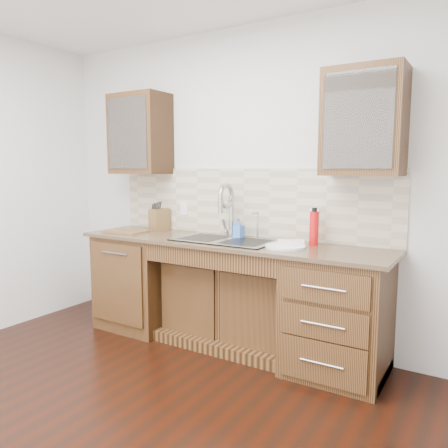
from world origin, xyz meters
The scene contains 24 objects.
ground centered at (0.00, 0.00, -0.05)m, with size 4.00×3.50×0.10m, color black.
wall_back centered at (0.00, 1.80, 1.35)m, with size 4.00×0.10×2.70m, color silver.
base_cabinet_left centered at (-0.95, 1.44, 0.44)m, with size 0.70×0.62×0.88m, color #593014.
base_cabinet_center centered at (0.00, 1.53, 0.35)m, with size 1.20×0.44×0.70m, color #593014.
base_cabinet_right centered at (0.95, 1.44, 0.44)m, with size 0.70×0.62×0.88m, color #593014.
countertop centered at (0.00, 1.43, 0.90)m, with size 2.70×0.65×0.03m, color #84705B.
backsplash centered at (0.00, 1.74, 1.21)m, with size 2.70×0.02×0.59m, color beige.
sink centered at (0.00, 1.41, 0.83)m, with size 0.84×0.46×0.19m, color #9E9EA5.
faucet centered at (-0.07, 1.64, 1.11)m, with size 0.04×0.04×0.40m, color #999993.
filter_tap centered at (0.18, 1.65, 1.03)m, with size 0.02×0.02×0.24m, color #999993.
upper_cabinet_left centered at (-1.05, 1.58, 1.83)m, with size 0.55×0.34×0.75m, color #593014.
upper_cabinet_right centered at (1.05, 1.58, 1.83)m, with size 0.55×0.34×0.75m, color #593014.
outlet_left centered at (-0.65, 1.73, 1.12)m, with size 0.08×0.01×0.12m, color white.
outlet_right centered at (0.65, 1.73, 1.12)m, with size 0.08×0.01×0.12m, color white.
soap_bottle centered at (0.04, 1.57, 1.00)m, with size 0.08×0.08×0.17m, color #3D72C6.
water_bottle centered at (0.70, 1.59, 1.04)m, with size 0.07×0.07×0.26m, color red.
plate centered at (0.55, 1.39, 0.92)m, with size 0.31×0.31×0.02m, color white.
dish_towel centered at (0.58, 1.43, 0.94)m, with size 0.20×0.15×0.03m, color beige.
knife_block centered at (-0.87, 1.62, 1.01)m, with size 0.11×0.18×0.20m, color brown.
cutting_board centered at (-1.03, 1.33, 0.92)m, with size 0.37×0.26×0.02m, color olive.
cup_left_a centered at (-1.14, 1.58, 1.77)m, with size 0.13×0.13×0.10m, color white.
cup_left_b centered at (-0.94, 1.58, 1.77)m, with size 0.10×0.10×0.09m, color silver.
cup_right_a centered at (0.97, 1.58, 1.77)m, with size 0.11×0.11×0.09m, color silver.
cup_right_b centered at (1.19, 1.58, 1.77)m, with size 0.10×0.10×0.10m, color white.
Camera 1 is at (1.85, -1.61, 1.50)m, focal length 35.00 mm.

